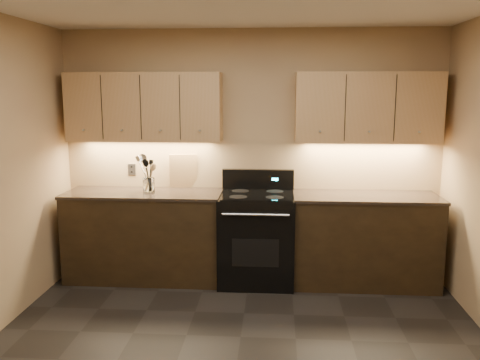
% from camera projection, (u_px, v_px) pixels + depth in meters
% --- Properties ---
extents(wall_back, '(4.00, 0.04, 2.60)m').
position_uv_depth(wall_back, '(251.00, 154.00, 5.41)').
color(wall_back, tan).
rests_on(wall_back, ground).
extents(counter_left, '(1.62, 0.62, 0.93)m').
position_uv_depth(counter_left, '(145.00, 235.00, 5.34)').
color(counter_left, black).
rests_on(counter_left, ground).
extents(counter_right, '(1.46, 0.62, 0.93)m').
position_uv_depth(counter_right, '(364.00, 240.00, 5.18)').
color(counter_right, black).
rests_on(counter_right, ground).
extents(stove, '(0.76, 0.68, 1.14)m').
position_uv_depth(stove, '(257.00, 237.00, 5.24)').
color(stove, black).
rests_on(stove, ground).
extents(upper_cab_left, '(1.60, 0.30, 0.70)m').
position_uv_depth(upper_cab_left, '(144.00, 107.00, 5.26)').
color(upper_cab_left, tan).
rests_on(upper_cab_left, wall_back).
extents(upper_cab_right, '(1.44, 0.30, 0.70)m').
position_uv_depth(upper_cab_right, '(367.00, 107.00, 5.10)').
color(upper_cab_right, tan).
rests_on(upper_cab_right, wall_back).
extents(outlet_plate, '(0.08, 0.01, 0.12)m').
position_uv_depth(outlet_plate, '(132.00, 169.00, 5.53)').
color(outlet_plate, '#B2B5BA').
rests_on(outlet_plate, wall_back).
extents(utensil_crock, '(0.15, 0.15, 0.15)m').
position_uv_depth(utensil_crock, '(149.00, 185.00, 5.26)').
color(utensil_crock, white).
rests_on(utensil_crock, counter_left).
extents(cutting_board, '(0.30, 0.12, 0.37)m').
position_uv_depth(cutting_board, '(183.00, 171.00, 5.46)').
color(cutting_board, tan).
rests_on(cutting_board, counter_left).
extents(wooden_spoon, '(0.16, 0.09, 0.29)m').
position_uv_depth(wooden_spoon, '(146.00, 177.00, 5.24)').
color(wooden_spoon, tan).
rests_on(wooden_spoon, utensil_crock).
extents(black_spoon, '(0.08, 0.16, 0.35)m').
position_uv_depth(black_spoon, '(150.00, 174.00, 5.26)').
color(black_spoon, black).
rests_on(black_spoon, utensil_crock).
extents(black_turner, '(0.11, 0.14, 0.34)m').
position_uv_depth(black_turner, '(149.00, 175.00, 5.22)').
color(black_turner, black).
rests_on(black_turner, utensil_crock).
extents(steel_spatula, '(0.26, 0.12, 0.40)m').
position_uv_depth(steel_spatula, '(152.00, 171.00, 5.25)').
color(steel_spatula, silver).
rests_on(steel_spatula, utensil_crock).
extents(steel_skimmer, '(0.21, 0.16, 0.39)m').
position_uv_depth(steel_skimmer, '(152.00, 173.00, 5.23)').
color(steel_skimmer, silver).
rests_on(steel_skimmer, utensil_crock).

